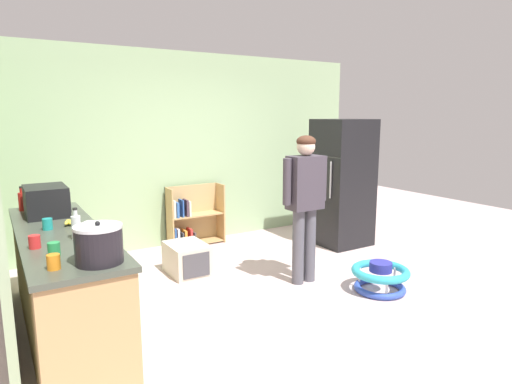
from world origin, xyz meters
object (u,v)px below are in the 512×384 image
object	(u,v)px
refrigerator	(342,183)
pet_carrier	(187,259)
standing_person	(305,196)
crock_pot	(99,244)
banana_bunch	(69,222)
red_cup	(35,242)
clear_bottle	(76,226)
white_cup	(89,227)
baby_walker	(380,277)
teal_cup	(47,224)
kitchen_counter	(64,282)
green_cup	(54,249)
bookshelf	(191,219)
ketchup_bottle	(22,201)
orange_cup	(54,262)
microwave	(46,201)

from	to	relation	value
refrigerator	pet_carrier	size ratio (longest dim) A/B	3.22
standing_person	crock_pot	xyz separation A→B (m)	(-2.32, -0.85, 0.05)
banana_bunch	red_cup	size ratio (longest dim) A/B	1.64
clear_bottle	white_cup	distance (m)	0.19
pet_carrier	white_cup	distance (m)	1.75
banana_bunch	white_cup	distance (m)	0.37
baby_walker	teal_cup	distance (m)	3.25
kitchen_counter	baby_walker	bearing A→B (deg)	-14.73
red_cup	green_cup	world-z (taller)	same
refrigerator	bookshelf	world-z (taller)	refrigerator
banana_bunch	ketchup_bottle	distance (m)	0.91
kitchen_counter	baby_walker	world-z (taller)	kitchen_counter
red_cup	teal_cup	world-z (taller)	same
standing_person	ketchup_bottle	size ratio (longest dim) A/B	6.61
white_cup	crock_pot	bearing A→B (deg)	-96.51
crock_pot	orange_cup	xyz separation A→B (m)	(-0.27, 0.02, -0.08)
pet_carrier	orange_cup	xyz separation A→B (m)	(-1.59, -1.75, 0.77)
pet_carrier	refrigerator	bearing A→B (deg)	-0.37
teal_cup	clear_bottle	bearing A→B (deg)	-69.46
banana_bunch	white_cup	size ratio (longest dim) A/B	1.64
baby_walker	orange_cup	bearing A→B (deg)	-176.47
orange_cup	ketchup_bottle	bearing A→B (deg)	91.14
clear_bottle	red_cup	distance (m)	0.32
white_cup	orange_cup	bearing A→B (deg)	-115.01
teal_cup	bookshelf	bearing A→B (deg)	40.94
banana_bunch	green_cup	world-z (taller)	green_cup
white_cup	green_cup	bearing A→B (deg)	-123.31
banana_bunch	ketchup_bottle	bearing A→B (deg)	109.18
kitchen_counter	microwave	distance (m)	0.89
banana_bunch	red_cup	distance (m)	0.67
refrigerator	banana_bunch	distance (m)	3.75
clear_bottle	green_cup	world-z (taller)	clear_bottle
crock_pot	white_cup	world-z (taller)	crock_pot
orange_cup	clear_bottle	bearing A→B (deg)	69.32
baby_walker	microwave	size ratio (longest dim) A/B	1.26
kitchen_counter	banana_bunch	distance (m)	0.51
ketchup_bottle	white_cup	world-z (taller)	ketchup_bottle
clear_bottle	red_cup	xyz separation A→B (m)	(-0.30, -0.09, -0.05)
kitchen_counter	white_cup	xyz separation A→B (m)	(0.20, -0.20, 0.50)
red_cup	orange_cup	distance (m)	0.54
bookshelf	crock_pot	size ratio (longest dim) A/B	2.78
crock_pot	red_cup	distance (m)	0.66
kitchen_counter	banana_bunch	size ratio (longest dim) A/B	15.46
clear_bottle	teal_cup	distance (m)	0.45
pet_carrier	orange_cup	bearing A→B (deg)	-132.27
red_cup	teal_cup	distance (m)	0.53
orange_cup	standing_person	bearing A→B (deg)	17.67
standing_person	green_cup	size ratio (longest dim) A/B	17.13
crock_pot	refrigerator	bearing A→B (deg)	25.42
bookshelf	pet_carrier	size ratio (longest dim) A/B	1.54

